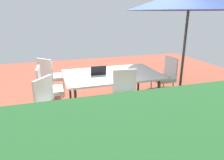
{
  "coord_description": "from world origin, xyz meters",
  "views": [
    {
      "loc": [
        1.26,
        4.03,
        1.95
      ],
      "look_at": [
        0.0,
        0.0,
        0.58
      ],
      "focal_mm": 32.92,
      "sensor_mm": 36.0,
      "label": 1
    }
  ],
  "objects_px": {
    "chair_north": "(126,94)",
    "chair_east": "(48,88)",
    "laptop": "(98,73)",
    "chair_northeast": "(52,104)",
    "chair_southeast": "(50,75)",
    "cup": "(134,72)",
    "dining_table": "(112,75)",
    "chair_west": "(165,76)",
    "patio_umbrella": "(189,0)"
  },
  "relations": [
    {
      "from": "chair_north",
      "to": "chair_east",
      "type": "height_order",
      "value": "same"
    },
    {
      "from": "chair_north",
      "to": "laptop",
      "type": "bearing_deg",
      "value": 120.11
    },
    {
      "from": "chair_northeast",
      "to": "chair_southeast",
      "type": "relative_size",
      "value": 1.0
    },
    {
      "from": "cup",
      "to": "laptop",
      "type": "bearing_deg",
      "value": -17.24
    },
    {
      "from": "chair_southeast",
      "to": "cup",
      "type": "distance_m",
      "value": 2.01
    },
    {
      "from": "dining_table",
      "to": "cup",
      "type": "height_order",
      "value": "cup"
    },
    {
      "from": "chair_east",
      "to": "cup",
      "type": "bearing_deg",
      "value": -93.84
    },
    {
      "from": "chair_west",
      "to": "laptop",
      "type": "relative_size",
      "value": 2.99
    },
    {
      "from": "laptop",
      "to": "chair_north",
      "type": "bearing_deg",
      "value": 115.38
    },
    {
      "from": "chair_northeast",
      "to": "patio_umbrella",
      "type": "bearing_deg",
      "value": -36.33
    },
    {
      "from": "chair_north",
      "to": "dining_table",
      "type": "bearing_deg",
      "value": 98.24
    },
    {
      "from": "chair_north",
      "to": "chair_east",
      "type": "distance_m",
      "value": 1.56
    },
    {
      "from": "dining_table",
      "to": "chair_southeast",
      "type": "distance_m",
      "value": 1.53
    },
    {
      "from": "chair_southeast",
      "to": "cup",
      "type": "height_order",
      "value": "chair_southeast"
    },
    {
      "from": "patio_umbrella",
      "to": "chair_northeast",
      "type": "xyz_separation_m",
      "value": [
        3.02,
        0.81,
        -1.68
      ]
    },
    {
      "from": "chair_northeast",
      "to": "chair_east",
      "type": "bearing_deg",
      "value": 42.84
    },
    {
      "from": "chair_northeast",
      "to": "cup",
      "type": "distance_m",
      "value": 1.79
    },
    {
      "from": "dining_table",
      "to": "chair_west",
      "type": "bearing_deg",
      "value": -179.61
    },
    {
      "from": "chair_north",
      "to": "chair_southeast",
      "type": "xyz_separation_m",
      "value": [
        1.3,
        -1.65,
        0.0
      ]
    },
    {
      "from": "dining_table",
      "to": "chair_east",
      "type": "relative_size",
      "value": 2.06
    },
    {
      "from": "chair_southeast",
      "to": "chair_east",
      "type": "distance_m",
      "value": 0.88
    },
    {
      "from": "dining_table",
      "to": "chair_north",
      "type": "bearing_deg",
      "value": 91.71
    },
    {
      "from": "dining_table",
      "to": "chair_east",
      "type": "height_order",
      "value": "chair_east"
    },
    {
      "from": "dining_table",
      "to": "chair_west",
      "type": "distance_m",
      "value": 1.31
    },
    {
      "from": "dining_table",
      "to": "chair_north",
      "type": "xyz_separation_m",
      "value": [
        -0.02,
        0.8,
        -0.13
      ]
    },
    {
      "from": "dining_table",
      "to": "chair_north",
      "type": "relative_size",
      "value": 2.06
    },
    {
      "from": "patio_umbrella",
      "to": "laptop",
      "type": "distance_m",
      "value": 2.52
    },
    {
      "from": "chair_west",
      "to": "chair_east",
      "type": "distance_m",
      "value": 2.64
    },
    {
      "from": "chair_north",
      "to": "chair_west",
      "type": "distance_m",
      "value": 1.52
    },
    {
      "from": "chair_north",
      "to": "chair_east",
      "type": "bearing_deg",
      "value": 157.08
    },
    {
      "from": "chair_east",
      "to": "laptop",
      "type": "bearing_deg",
      "value": -86.37
    },
    {
      "from": "chair_northeast",
      "to": "chair_west",
      "type": "distance_m",
      "value": 2.72
    },
    {
      "from": "dining_table",
      "to": "cup",
      "type": "distance_m",
      "value": 0.48
    },
    {
      "from": "chair_northeast",
      "to": "chair_west",
      "type": "relative_size",
      "value": 1.0
    },
    {
      "from": "chair_northeast",
      "to": "laptop",
      "type": "bearing_deg",
      "value": -11.43
    },
    {
      "from": "dining_table",
      "to": "patio_umbrella",
      "type": "bearing_deg",
      "value": 179.32
    },
    {
      "from": "patio_umbrella",
      "to": "cup",
      "type": "distance_m",
      "value": 1.99
    },
    {
      "from": "dining_table",
      "to": "patio_umbrella",
      "type": "height_order",
      "value": "patio_umbrella"
    },
    {
      "from": "chair_west",
      "to": "chair_east",
      "type": "bearing_deg",
      "value": -93.73
    },
    {
      "from": "patio_umbrella",
      "to": "chair_north",
      "type": "height_order",
      "value": "patio_umbrella"
    },
    {
      "from": "patio_umbrella",
      "to": "laptop",
      "type": "xyz_separation_m",
      "value": [
        2.05,
        0.0,
        -1.46
      ]
    },
    {
      "from": "patio_umbrella",
      "to": "cup",
      "type": "height_order",
      "value": "patio_umbrella"
    },
    {
      "from": "chair_east",
      "to": "cup",
      "type": "height_order",
      "value": "chair_east"
    },
    {
      "from": "chair_north",
      "to": "chair_southeast",
      "type": "relative_size",
      "value": 1.0
    },
    {
      "from": "chair_north",
      "to": "chair_southeast",
      "type": "height_order",
      "value": "same"
    },
    {
      "from": "chair_northeast",
      "to": "chair_north",
      "type": "xyz_separation_m",
      "value": [
        -1.3,
        -0.03,
        0.0
      ]
    },
    {
      "from": "patio_umbrella",
      "to": "cup",
      "type": "xyz_separation_m",
      "value": [
        1.34,
        0.22,
        -1.45
      ]
    },
    {
      "from": "chair_northeast",
      "to": "chair_southeast",
      "type": "bearing_deg",
      "value": 38.44
    },
    {
      "from": "patio_umbrella",
      "to": "laptop",
      "type": "height_order",
      "value": "patio_umbrella"
    },
    {
      "from": "chair_north",
      "to": "cup",
      "type": "xyz_separation_m",
      "value": [
        -0.38,
        -0.55,
        0.23
      ]
    }
  ]
}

